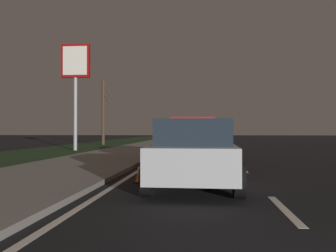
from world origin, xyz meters
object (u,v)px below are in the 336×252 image
bare_tree_far (104,111)px  traffic_cone_near (141,171)px  sedan_white (201,136)px  gas_price_sign (75,70)px  pickup_truck (193,138)px  sedan_silver (195,153)px

bare_tree_far → traffic_cone_near: bearing=-162.9°
sedan_white → gas_price_sign: 16.61m
pickup_truck → gas_price_sign: (8.32, 7.87, 4.24)m
sedan_silver → traffic_cone_near: sedan_silver is taller
sedan_white → bare_tree_far: 10.01m
pickup_truck → sedan_white: (22.12, -0.23, -0.20)m
sedan_silver → bare_tree_far: bare_tree_far is taller
bare_tree_far → traffic_cone_near: (-24.26, -7.47, -2.78)m
gas_price_sign → sedan_silver: bearing=-151.7°
gas_price_sign → bare_tree_far: 9.92m
sedan_silver → bare_tree_far: (24.75, 8.83, 2.27)m
traffic_cone_near → gas_price_sign: bearing=24.8°
sedan_silver → gas_price_sign: bearing=28.3°
sedan_white → traffic_cone_near: 28.44m
pickup_truck → gas_price_sign: gas_price_sign is taller
sedan_white → traffic_cone_near: bearing=177.3°
gas_price_sign → pickup_truck: bearing=-136.6°
traffic_cone_near → sedan_white: bearing=-2.7°
sedan_silver → gas_price_sign: 17.70m
gas_price_sign → traffic_cone_near: bearing=-155.2°
pickup_truck → traffic_cone_near: size_ratio=9.47×
gas_price_sign → traffic_cone_near: gas_price_sign is taller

